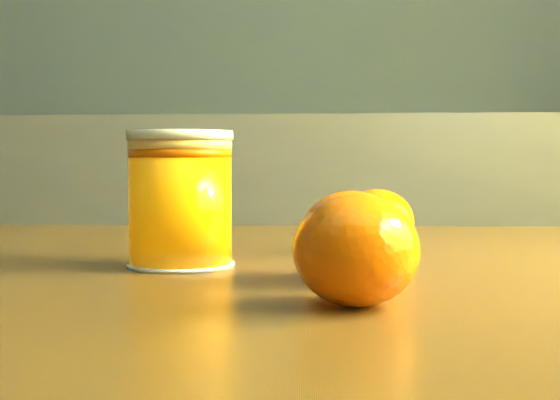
{
  "coord_description": "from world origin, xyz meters",
  "views": [
    {
      "loc": [
        0.78,
        -0.38,
        0.81
      ],
      "look_at": [
        0.73,
        0.19,
        0.78
      ],
      "focal_mm": 50.0,
      "sensor_mm": 36.0,
      "label": 1
    }
  ],
  "objects": [
    {
      "name": "kitchen_counter",
      "position": [
        0.0,
        1.45,
        0.45
      ],
      "size": [
        3.15,
        0.6,
        0.9
      ],
      "primitive_type": "cube",
      "color": "#4B4C50",
      "rests_on": "ground"
    },
    {
      "name": "orange_extra",
      "position": [
        0.78,
        0.04,
        0.76
      ],
      "size": [
        0.09,
        0.09,
        0.06
      ],
      "primitive_type": "ellipsoid",
      "rotation": [
        0.0,
        0.0,
        -0.43
      ],
      "color": "#F46404",
      "rests_on": "table"
    },
    {
      "name": "orange_front",
      "position": [
        0.78,
        0.12,
        0.76
      ],
      "size": [
        0.08,
        0.08,
        0.06
      ],
      "primitive_type": "ellipsoid",
      "rotation": [
        0.0,
        0.0,
        -0.26
      ],
      "color": "#F46404",
      "rests_on": "table"
    },
    {
      "name": "orange_back",
      "position": [
        0.8,
        0.27,
        0.76
      ],
      "size": [
        0.07,
        0.07,
        0.05
      ],
      "primitive_type": "ellipsoid",
      "rotation": [
        0.0,
        0.0,
        0.23
      ],
      "color": "#F46404",
      "rests_on": "table"
    },
    {
      "name": "table",
      "position": [
        0.86,
        0.21,
        0.64
      ],
      "size": [
        1.01,
        0.74,
        0.73
      ],
      "rotation": [
        0.0,
        0.0,
        0.06
      ],
      "color": "brown",
      "rests_on": "ground"
    },
    {
      "name": "juice_glass",
      "position": [
        0.65,
        0.18,
        0.78
      ],
      "size": [
        0.08,
        0.08,
        0.1
      ],
      "rotation": [
        0.0,
        0.0,
        -0.36
      ],
      "color": "#FF8F05",
      "rests_on": "table"
    }
  ]
}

